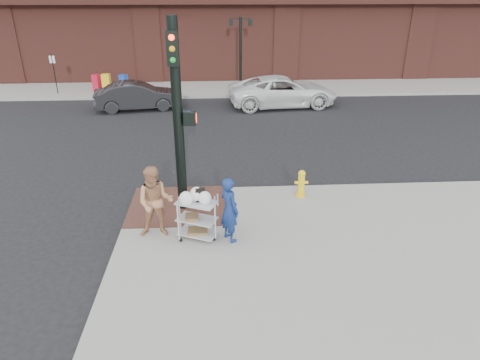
{
  "coord_description": "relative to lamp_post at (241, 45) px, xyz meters",
  "views": [
    {
      "loc": [
        0.46,
        -9.79,
        5.77
      ],
      "look_at": [
        1.04,
        0.11,
        1.25
      ],
      "focal_mm": 32.0,
      "sensor_mm": 36.0,
      "label": 1
    }
  ],
  "objects": [
    {
      "name": "pedestrian_tan",
      "position": [
        -3.03,
        -16.61,
        -1.57
      ],
      "size": [
        0.88,
        0.69,
        1.8
      ],
      "primitive_type": "imported",
      "rotation": [
        0.0,
        0.0,
        -0.01
      ],
      "color": "#AE7752",
      "rests_on": "sidewalk_near"
    },
    {
      "name": "woman_blue",
      "position": [
        -1.27,
        -16.92,
        -1.65
      ],
      "size": [
        0.65,
        0.71,
        1.63
      ],
      "primitive_type": "imported",
      "rotation": [
        0.0,
        0.0,
        2.13
      ],
      "color": "navy",
      "rests_on": "sidewalk_near"
    },
    {
      "name": "sidewalk_far",
      "position": [
        10.5,
        16.0,
        -2.54
      ],
      "size": [
        65.0,
        36.0,
        0.15
      ],
      "primitive_type": "cube",
      "color": "gray",
      "rests_on": "ground"
    },
    {
      "name": "fire_hydrant",
      "position": [
        0.89,
        -14.71,
        -2.05
      ],
      "size": [
        0.38,
        0.27,
        0.82
      ],
      "color": "yellow",
      "rests_on": "sidewalk_near"
    },
    {
      "name": "newsbox_yellow",
      "position": [
        -7.73,
        -0.89,
        -1.94
      ],
      "size": [
        0.45,
        0.41,
        1.05
      ],
      "primitive_type": "cube",
      "rotation": [
        0.0,
        0.0,
        -0.03
      ],
      "color": "yellow",
      "rests_on": "sidewalk_far"
    },
    {
      "name": "parking_sign",
      "position": [
        -10.5,
        -1.0,
        -1.37
      ],
      "size": [
        0.05,
        0.05,
        2.2
      ],
      "primitive_type": "cylinder",
      "color": "black",
      "rests_on": "sidewalk_far"
    },
    {
      "name": "ground",
      "position": [
        -2.0,
        -16.0,
        -2.62
      ],
      "size": [
        220.0,
        220.0,
        0.0
      ],
      "primitive_type": "plane",
      "color": "black",
      "rests_on": "ground"
    },
    {
      "name": "traffic_signal_pole",
      "position": [
        -2.48,
        -15.23,
        0.21
      ],
      "size": [
        0.61,
        0.51,
        5.0
      ],
      "color": "black",
      "rests_on": "sidewalk_near"
    },
    {
      "name": "newsbox_blue",
      "position": [
        -6.8,
        -0.65,
        -1.99
      ],
      "size": [
        0.51,
        0.48,
        0.96
      ],
      "primitive_type": "cube",
      "rotation": [
        0.0,
        0.0,
        -0.36
      ],
      "color": "#1A40AA",
      "rests_on": "sidewalk_far"
    },
    {
      "name": "brick_curb_ramp",
      "position": [
        -2.6,
        -15.1,
        -2.46
      ],
      "size": [
        2.8,
        2.4,
        0.01
      ],
      "primitive_type": "cube",
      "color": "#4B2723",
      "rests_on": "sidewalk_near"
    },
    {
      "name": "minivan_white",
      "position": [
        1.97,
        -3.91,
        -1.85
      ],
      "size": [
        5.79,
        3.11,
        1.55
      ],
      "primitive_type": "imported",
      "rotation": [
        0.0,
        0.0,
        1.67
      ],
      "color": "white",
      "rests_on": "ground"
    },
    {
      "name": "newsbox_red",
      "position": [
        -8.39,
        -0.46,
        -1.99
      ],
      "size": [
        0.51,
        0.49,
        0.96
      ],
      "primitive_type": "cube",
      "rotation": [
        0.0,
        0.0,
        -0.38
      ],
      "color": "#B8152D",
      "rests_on": "sidewalk_far"
    },
    {
      "name": "sedan_dark",
      "position": [
        -5.45,
        -4.18,
        -1.92
      ],
      "size": [
        4.43,
        2.16,
        1.4
      ],
      "primitive_type": "imported",
      "rotation": [
        0.0,
        0.0,
        1.74
      ],
      "color": "black",
      "rests_on": "ground"
    },
    {
      "name": "utility_cart",
      "position": [
        -2.05,
        -16.77,
        -1.88
      ],
      "size": [
        1.06,
        0.84,
        1.29
      ],
      "color": "#B0B1B6",
      "rests_on": "sidewalk_near"
    },
    {
      "name": "lamp_post",
      "position": [
        0.0,
        0.0,
        0.0
      ],
      "size": [
        1.32,
        0.22,
        4.0
      ],
      "color": "black",
      "rests_on": "sidewalk_far"
    }
  ]
}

